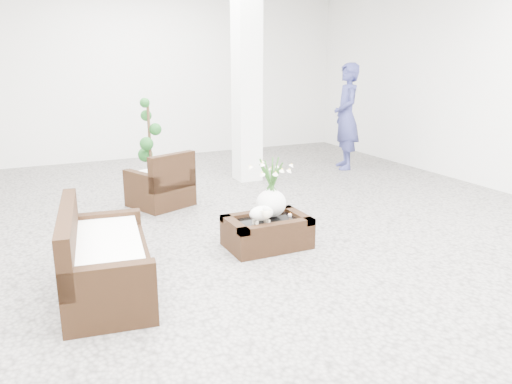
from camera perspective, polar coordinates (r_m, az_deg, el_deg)
name	(u,v)px	position (r m, az deg, el deg)	size (l,w,h in m)	color
ground	(252,242)	(5.88, -0.42, -5.60)	(11.00, 11.00, 0.00)	gray
column	(247,76)	(8.55, -1.05, 12.94)	(0.40, 0.40, 3.50)	white
coffee_table	(267,233)	(5.69, 1.25, -4.67)	(0.90, 0.60, 0.31)	black
sheep_figurine	(261,215)	(5.47, 0.60, -2.60)	(0.28, 0.23, 0.21)	white
planter_narcissus	(271,182)	(5.65, 1.74, 1.10)	(0.44, 0.44, 0.80)	white
tealight	(290,215)	(5.78, 3.83, -2.57)	(0.04, 0.04, 0.03)	white
armchair	(160,179)	(7.29, -10.80, 1.48)	(0.74, 0.71, 0.79)	black
loveseat	(106,250)	(4.74, -16.53, -6.31)	(1.51, 0.73, 0.81)	black
topiary	(150,143)	(8.42, -11.87, 5.40)	(0.37, 0.37, 1.40)	#164718
shopper	(346,117)	(9.64, 10.15, 8.36)	(0.71, 0.47, 1.95)	navy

